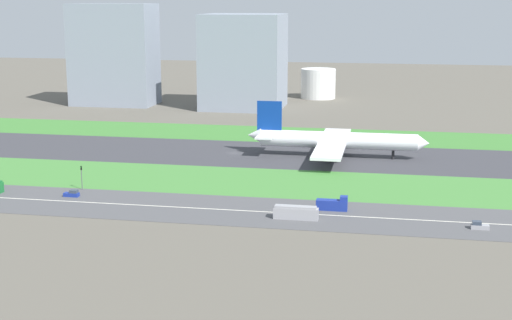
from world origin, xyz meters
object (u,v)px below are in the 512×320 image
(airliner, at_px, (333,140))
(fuel_tank_west, at_px, (255,86))
(bus_1, at_px, (296,213))
(fuel_tank_centre, at_px, (318,84))
(traffic_light, at_px, (82,176))
(truck_0, at_px, (333,204))
(car_2, at_px, (72,194))
(terminal_building, at_px, (114,55))
(car_3, at_px, (479,226))
(hangar_building, at_px, (244,61))

(airliner, distance_m, fuel_tank_west, 169.43)
(bus_1, bearing_deg, fuel_tank_centre, -85.54)
(bus_1, relative_size, traffic_light, 1.61)
(truck_0, height_order, car_2, truck_0)
(traffic_light, height_order, fuel_tank_west, fuel_tank_west)
(car_2, bearing_deg, terminal_building, 107.48)
(car_3, relative_size, traffic_light, 0.61)
(car_3, relative_size, terminal_building, 0.08)
(car_2, distance_m, car_3, 112.57)
(airliner, relative_size, truck_0, 7.74)
(terminal_building, bearing_deg, car_2, -72.52)
(car_3, bearing_deg, traffic_light, -9.08)
(car_3, distance_m, fuel_tank_west, 257.71)
(airliner, height_order, fuel_tank_west, airliner)
(car_2, bearing_deg, bus_1, -8.57)
(fuel_tank_west, bearing_deg, fuel_tank_centre, 0.00)
(car_2, bearing_deg, airliner, 44.34)
(airliner, height_order, terminal_building, terminal_building)
(car_3, bearing_deg, bus_1, 0.00)
(car_2, distance_m, hangar_building, 183.98)
(truck_0, height_order, hangar_building, hangar_building)
(car_3, distance_m, hangar_building, 217.08)
(truck_0, distance_m, fuel_tank_west, 235.91)
(airliner, height_order, car_3, airliner)
(car_2, distance_m, bus_1, 67.13)
(truck_0, bearing_deg, car_2, 180.00)
(truck_0, distance_m, car_3, 38.35)
(airliner, bearing_deg, bus_1, -92.36)
(car_2, height_order, bus_1, bus_1)
(airliner, height_order, fuel_tank_centre, airliner)
(airliner, distance_m, fuel_tank_centre, 160.49)
(traffic_light, distance_m, hangar_building, 175.69)
(hangar_building, bearing_deg, fuel_tank_west, 93.15)
(car_2, bearing_deg, truck_0, -0.00)
(car_2, xyz_separation_m, fuel_tank_centre, (47.88, 227.00, 7.52))
(hangar_building, bearing_deg, airliner, -63.82)
(bus_1, bearing_deg, terminal_building, -57.21)
(terminal_building, distance_m, fuel_tank_west, 84.35)
(terminal_building, height_order, hangar_building, terminal_building)
(hangar_building, relative_size, fuel_tank_centre, 2.44)
(truck_0, distance_m, fuel_tank_centre, 228.73)
(car_3, height_order, bus_1, bus_1)
(airliner, height_order, truck_0, airliner)
(airliner, xyz_separation_m, terminal_building, (-126.89, 114.00, 20.55))
(car_3, distance_m, fuel_tank_centre, 245.67)
(airliner, bearing_deg, traffic_light, -139.39)
(terminal_building, xyz_separation_m, fuel_tank_centre, (105.18, 45.00, -18.34))
(terminal_building, bearing_deg, fuel_tank_west, 33.36)
(truck_0, bearing_deg, terminal_building, 126.04)
(hangar_building, xyz_separation_m, fuel_tank_centre, (34.34, 45.00, -15.75))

